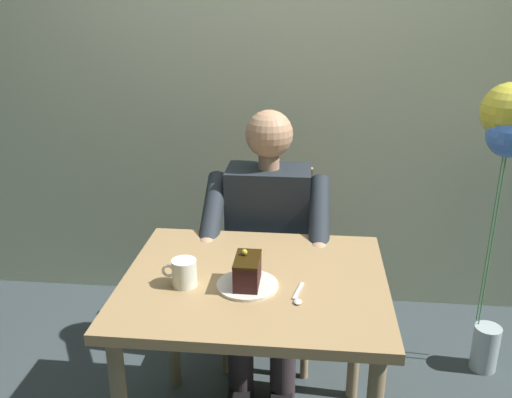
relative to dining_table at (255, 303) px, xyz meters
name	(u,v)px	position (x,y,z in m)	size (l,w,h in m)	color
cafe_rear_panel	(280,23)	(0.00, -1.20, 0.87)	(6.40, 0.12, 3.00)	#B9BE9B
dining_table	(255,303)	(0.00, 0.00, 0.00)	(0.90, 0.76, 0.73)	#A17F53
chair	(270,255)	(0.00, -0.68, -0.15)	(0.42, 0.42, 0.88)	tan
seated_person	(267,245)	(0.00, -0.51, -0.02)	(0.53, 0.58, 1.19)	#222930
dessert_plate	(247,285)	(0.02, 0.06, 0.10)	(0.21, 0.21, 0.01)	silver
cake_slice	(247,271)	(0.02, 0.06, 0.16)	(0.08, 0.14, 0.11)	#351717
coffee_cup	(184,272)	(0.23, 0.07, 0.15)	(0.12, 0.08, 0.09)	white
dessert_spoon	(298,297)	(-0.15, 0.11, 0.10)	(0.04, 0.14, 0.01)	silver
balloon_display	(506,155)	(-0.97, -0.62, 0.38)	(0.24, 0.25, 1.31)	#B2C1C6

